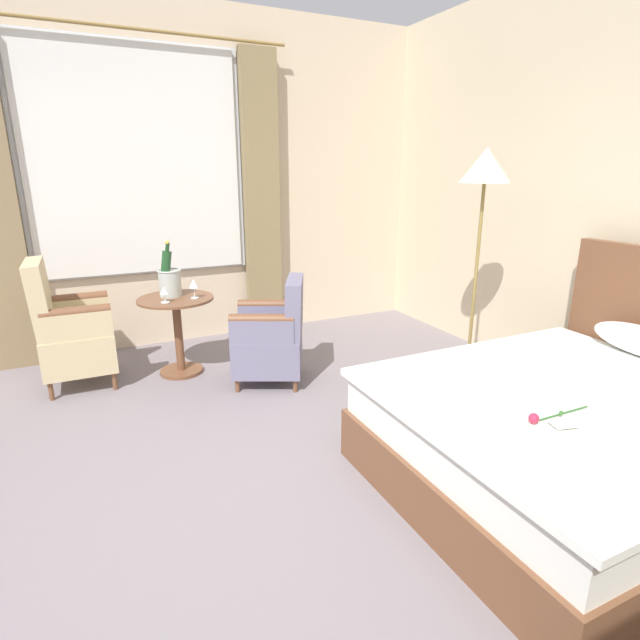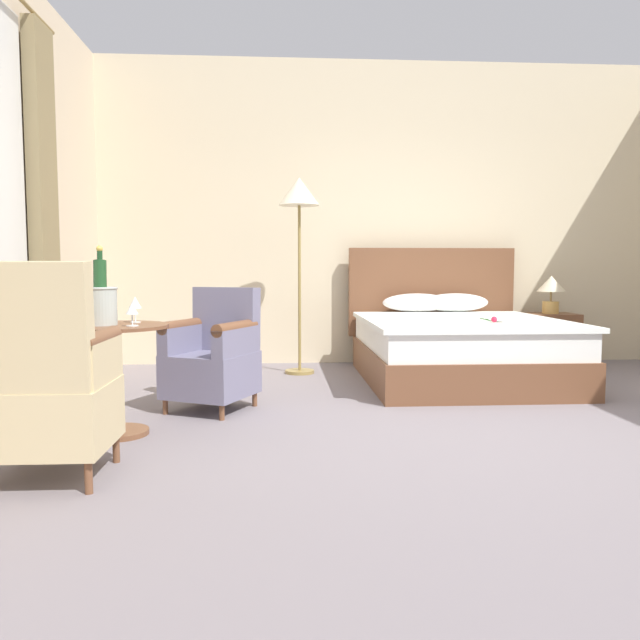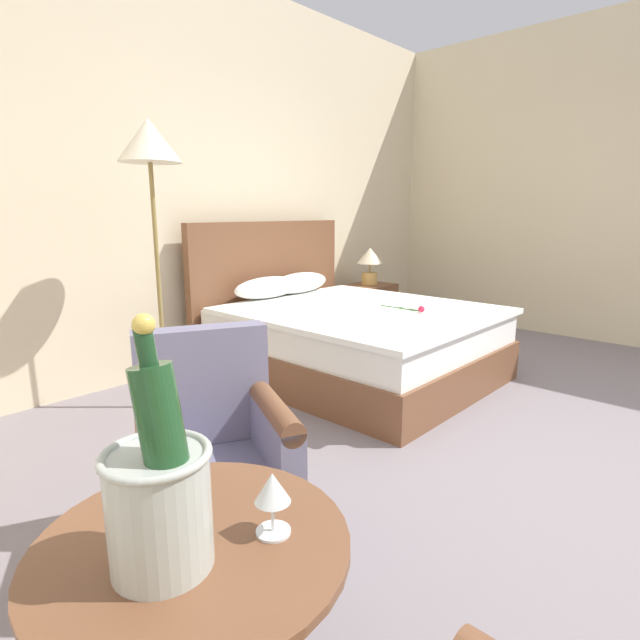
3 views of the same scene
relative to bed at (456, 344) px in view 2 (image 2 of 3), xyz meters
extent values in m
plane|color=gray|center=(-0.45, -1.82, -0.32)|extent=(7.48, 7.48, 0.00)
cube|color=beige|center=(-0.45, 1.14, 1.26)|extent=(6.10, 0.12, 3.15)
cube|color=#8B7951|center=(-3.34, -0.66, 1.07)|extent=(0.10, 0.36, 2.79)
cube|color=brown|center=(0.00, -0.09, -0.17)|extent=(1.65, 1.97, 0.30)
cube|color=white|center=(0.00, -0.09, 0.09)|extent=(1.60, 1.92, 0.22)
cube|color=white|center=(0.00, -0.15, 0.22)|extent=(1.68, 1.86, 0.04)
cube|color=brown|center=(0.00, 0.94, 0.44)|extent=(1.73, 0.08, 0.91)
ellipsoid|color=white|center=(-0.20, 0.74, 0.34)|extent=(0.70, 0.25, 0.20)
ellipsoid|color=white|center=(0.20, 0.74, 0.34)|extent=(0.70, 0.25, 0.19)
cylinder|color=#2D6628|center=(0.14, -0.40, 0.26)|extent=(0.01, 0.37, 0.01)
sphere|color=#DB2342|center=(0.14, -0.59, 0.27)|extent=(0.05, 0.05, 0.05)
ellipsoid|color=#33702D|center=(0.14, -0.40, 0.26)|extent=(0.04, 0.05, 0.01)
cube|color=white|center=(0.22, -0.48, 0.26)|extent=(0.11, 0.13, 0.00)
cube|color=brown|center=(1.17, 0.67, -0.05)|extent=(0.50, 0.40, 0.55)
sphere|color=#B7B2A8|center=(1.43, 0.67, 0.07)|extent=(0.02, 0.02, 0.02)
cylinder|color=tan|center=(1.17, 0.67, 0.29)|extent=(0.16, 0.16, 0.12)
cylinder|color=olive|center=(1.17, 0.67, 0.40)|extent=(0.02, 0.02, 0.10)
cone|color=beige|center=(1.17, 0.67, 0.53)|extent=(0.28, 0.28, 0.16)
cylinder|color=olive|center=(-1.40, 0.43, -0.30)|extent=(0.28, 0.28, 0.03)
cylinder|color=olive|center=(-1.40, 0.43, 0.49)|extent=(0.03, 0.03, 1.56)
cone|color=#EFE5C6|center=(-1.40, 0.43, 1.40)|extent=(0.39, 0.39, 0.26)
cylinder|color=brown|center=(-2.56, -1.72, -0.30)|extent=(0.36, 0.36, 0.03)
cylinder|color=brown|center=(-2.56, -1.72, 0.00)|extent=(0.07, 0.07, 0.65)
cylinder|color=brown|center=(-2.56, -1.72, 0.34)|extent=(0.62, 0.62, 0.02)
cylinder|color=#AFB7AF|center=(-2.64, -1.74, 0.46)|extent=(0.18, 0.18, 0.22)
torus|color=#AFB7AF|center=(-2.64, -1.74, 0.57)|extent=(0.20, 0.20, 0.02)
cylinder|color=white|center=(-2.64, -1.74, 0.55)|extent=(0.16, 0.16, 0.03)
cylinder|color=#1E4723|center=(-2.64, -1.76, 0.60)|extent=(0.08, 0.12, 0.27)
cylinder|color=#193D1E|center=(-2.64, -1.73, 0.76)|extent=(0.03, 0.04, 0.08)
sphere|color=gold|center=(-2.64, -1.73, 0.80)|extent=(0.04, 0.04, 0.04)
cylinder|color=white|center=(-2.44, -1.82, 0.35)|extent=(0.07, 0.07, 0.01)
cylinder|color=white|center=(-2.44, -1.82, 0.39)|extent=(0.01, 0.01, 0.06)
cone|color=white|center=(-2.44, -1.82, 0.45)|extent=(0.07, 0.07, 0.06)
cylinder|color=white|center=(-2.48, -1.57, 0.35)|extent=(0.06, 0.06, 0.01)
cylinder|color=white|center=(-2.48, -1.57, 0.40)|extent=(0.01, 0.01, 0.08)
cone|color=white|center=(-2.48, -1.57, 0.47)|extent=(0.08, 0.08, 0.07)
cylinder|color=brown|center=(-2.38, -1.20, -0.27)|extent=(0.04, 0.04, 0.11)
cylinder|color=brown|center=(-1.97, -1.39, -0.27)|extent=(0.04, 0.04, 0.11)
cylinder|color=brown|center=(-2.18, -0.78, -0.27)|extent=(0.04, 0.04, 0.11)
cylinder|color=brown|center=(-1.77, -0.98, -0.27)|extent=(0.04, 0.04, 0.11)
cube|color=slate|center=(-2.07, -1.09, -0.06)|extent=(0.71, 0.72, 0.30)
cube|color=slate|center=(-1.98, -0.89, 0.32)|extent=(0.51, 0.34, 0.46)
cube|color=slate|center=(-2.28, -1.01, 0.18)|extent=(0.30, 0.48, 0.19)
cylinder|color=brown|center=(-2.28, -1.01, 0.28)|extent=(0.30, 0.48, 0.09)
cube|color=slate|center=(-1.89, -1.20, 0.18)|extent=(0.30, 0.48, 0.19)
cylinder|color=brown|center=(-1.89, -1.20, 0.28)|extent=(0.30, 0.48, 0.09)
cylinder|color=brown|center=(-2.44, -2.26, -0.25)|extent=(0.04, 0.04, 0.15)
cylinder|color=brown|center=(-2.92, -2.26, -0.25)|extent=(0.04, 0.04, 0.15)
cylinder|color=brown|center=(-2.44, -2.71, -0.25)|extent=(0.04, 0.04, 0.15)
cube|color=#CDB989|center=(-2.68, -2.49, -0.02)|extent=(0.57, 0.54, 0.31)
cube|color=#CDB989|center=(-2.68, -2.70, 0.43)|extent=(0.53, 0.16, 0.58)
cube|color=#CDB989|center=(-2.45, -2.47, 0.24)|extent=(0.10, 0.49, 0.21)
cylinder|color=brown|center=(-2.45, -2.47, 0.35)|extent=(0.10, 0.49, 0.09)
cube|color=#CDB989|center=(-2.91, -2.46, 0.24)|extent=(0.10, 0.49, 0.21)
cylinder|color=brown|center=(-2.91, -2.46, 0.35)|extent=(0.10, 0.49, 0.09)
camera|label=1|loc=(1.58, -2.37, 1.38)|focal=28.00mm
camera|label=2|loc=(-1.59, -5.49, 0.68)|focal=35.00mm
camera|label=3|loc=(-3.03, -2.49, 0.98)|focal=28.00mm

